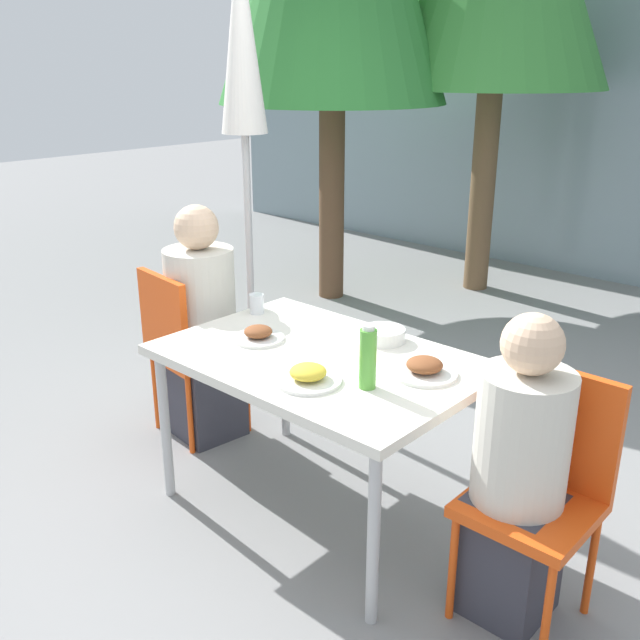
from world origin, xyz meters
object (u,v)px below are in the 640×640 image
Objects in this scene: chair_left at (184,342)px; person_right at (518,480)px; salad_bowl at (383,335)px; person_left at (203,331)px; drinking_cup at (257,304)px; bottle at (368,358)px; chair_right at (543,478)px; closed_umbrella at (243,76)px.

chair_left is 0.79× the size of person_right.
person_right reaches higher than salad_bowl.
person_left is at bearing -169.13° from salad_bowl.
drinking_cup is (-1.44, 0.18, 0.24)m from person_right.
bottle reaches higher than chair_left.
chair_right is 0.35× the size of closed_umbrella.
chair_left is at bearing 173.82° from bottle.
person_left reaches higher than person_right.
salad_bowl is at bearing -18.35° from closed_umbrella.
person_right is 4.63× the size of bottle.
bottle is (1.53, -0.83, -0.92)m from closed_umbrella.
closed_umbrella is at bearing 161.65° from salad_bowl.
chair_right is at bearing 8.31° from chair_left.
person_right is 0.87m from salad_bowl.
chair_left is 1.44m from closed_umbrella.
salad_bowl is at bearing 20.98° from chair_left.
person_right reaches higher than bottle.
bottle is (1.21, -0.21, 0.27)m from person_left.
person_left is 1.26m from bottle.
person_right is (1.82, -0.03, 0.01)m from chair_left.
chair_right is 0.90m from salad_bowl.
person_right reaches higher than drinking_cup.
drinking_cup is at bearing -7.01° from person_right.
closed_umbrella is 1.97m from bottle.
person_left is 5.00× the size of bottle.
person_left is at bearing -167.69° from drinking_cup.
bottle is 1.31× the size of salad_bowl.
person_left reaches higher than chair_right.
drinking_cup is at bearing 162.30° from bottle.
closed_umbrella is 1.70m from salad_bowl.
drinking_cup is at bearing -40.10° from closed_umbrella.
person_left reaches higher than drinking_cup.
chair_right is 3.66× the size of bottle.
chair_left is at bearing -121.99° from person_left.
drinking_cup is (0.65, -0.55, -0.99)m from closed_umbrella.
drinking_cup is (0.38, 0.14, 0.25)m from chair_left.
chair_right reaches higher than drinking_cup.
person_left is 0.48× the size of closed_umbrella.
closed_umbrella reaches higher than chair_right.
chair_left is 9.52× the size of drinking_cup.
bottle is (1.27, -0.14, 0.32)m from chair_left.
chair_left is at bearing 1.44° from chair_right.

